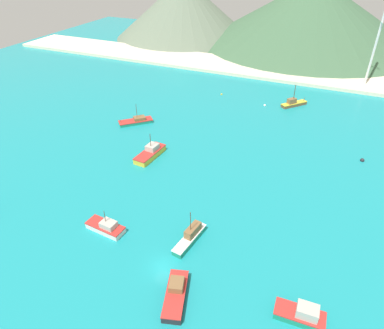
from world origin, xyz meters
TOP-DOWN VIEW (x-y plane):
  - ground at (0.00, 30.00)m, footprint 260.00×280.00m
  - fishing_boat_1 at (1.73, 7.09)m, footprint 3.05×8.49m
  - fishing_boat_2 at (-18.15, 28.35)m, footprint 4.02×9.53m
  - fishing_boat_3 at (4.36, -4.13)m, footprint 5.02×8.65m
  - fishing_boat_4 at (21.48, -0.17)m, footprint 6.92×3.10m
  - fishing_boat_5 at (-30.59, 42.33)m, footprint 8.85×8.68m
  - fishing_boat_6 at (-13.05, 3.37)m, footprint 7.37×3.36m
  - fishing_boat_7 at (7.71, 72.12)m, footprint 7.22×7.95m
  - buoy_0 at (-0.35, 68.68)m, footprint 0.76×0.76m
  - buoy_1 at (-15.70, 71.81)m, footprint 0.61×0.61m
  - buoy_2 at (28.22, 46.57)m, footprint 0.97×0.97m
  - beach_strip at (0.00, 101.47)m, footprint 247.00×21.42m
  - hill_west at (-60.67, 139.37)m, footprint 69.72×69.72m
  - hill_central at (1.06, 146.78)m, footprint 103.48×103.48m
  - radio_tower at (27.46, 98.18)m, footprint 3.49×2.79m

SIDE VIEW (x-z plane):
  - ground at x=0.00m, z-range -0.50..0.00m
  - buoy_1 at x=-15.70m, z-range -0.20..0.41m
  - buoy_0 at x=-0.35m, z-range -0.25..0.51m
  - buoy_2 at x=28.22m, z-range -0.32..0.66m
  - beach_strip at x=0.00m, z-range 0.00..1.20m
  - fishing_boat_5 at x=-30.59m, z-range -2.22..3.50m
  - fishing_boat_6 at x=-13.05m, z-range -1.47..3.15m
  - fishing_boat_7 at x=7.71m, z-range -2.54..4.29m
  - fishing_boat_3 at x=4.36m, z-range -0.36..2.11m
  - fishing_boat_2 at x=-18.15m, z-range -1.99..3.94m
  - fishing_boat_1 at x=1.73m, z-range -2.25..4.23m
  - fishing_boat_4 at x=21.48m, z-range -0.37..2.40m
  - hill_west at x=-60.67m, z-range 0.00..28.11m
  - hill_central at x=1.06m, z-range 0.00..29.57m
  - radio_tower at x=27.46m, z-range 0.35..35.24m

